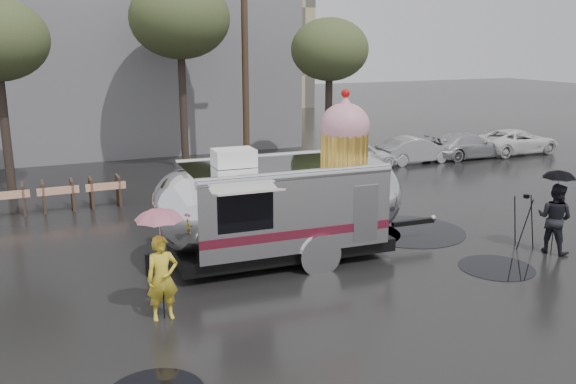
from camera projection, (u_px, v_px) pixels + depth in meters
name	position (u px, v px, depth m)	size (l,w,h in m)	color
ground	(353.00, 295.00, 13.51)	(120.00, 120.00, 0.00)	black
puddles	(350.00, 242.00, 17.02)	(11.09, 9.31, 0.01)	black
grey_building	(63.00, 20.00, 31.75)	(22.00, 12.00, 13.00)	slate
utility_pole	(245.00, 61.00, 25.81)	(1.60, 0.28, 9.00)	#473323
tree_mid	(180.00, 19.00, 25.32)	(4.20, 4.20, 8.03)	#382D26
tree_right	(330.00, 50.00, 26.17)	(3.36, 3.36, 6.42)	#382D26
barricade_row	(58.00, 195.00, 20.12)	(4.30, 0.80, 1.00)	#473323
parked_cars	(447.00, 145.00, 28.56)	(13.20, 1.90, 1.50)	silver
airstream_trailer	(285.00, 201.00, 15.45)	(8.16, 3.18, 4.39)	silver
person_left	(162.00, 278.00, 12.19)	(0.63, 0.42, 1.75)	gold
umbrella_pink	(160.00, 227.00, 11.93)	(1.18, 1.18, 2.36)	pink
person_right	(555.00, 218.00, 16.05)	(0.90, 0.50, 1.87)	black
umbrella_black	(559.00, 183.00, 15.82)	(1.04, 1.04, 2.26)	black
tripod	(524.00, 216.00, 16.46)	(0.58, 0.61, 1.49)	black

